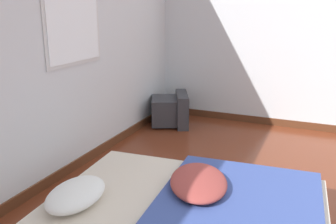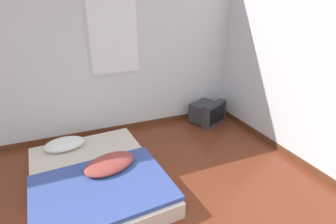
{
  "view_description": "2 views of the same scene",
  "coord_description": "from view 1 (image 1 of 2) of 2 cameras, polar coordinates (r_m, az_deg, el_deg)",
  "views": [
    {
      "loc": [
        -2.09,
        0.89,
        1.5
      ],
      "look_at": [
        0.97,
        2.22,
        0.53
      ],
      "focal_mm": 40.0,
      "sensor_mm": 36.0,
      "label": 1
    },
    {
      "loc": [
        -0.14,
        -0.97,
        2.05
      ],
      "look_at": [
        1.14,
        2.08,
        0.61
      ],
      "focal_mm": 28.0,
      "sensor_mm": 36.0,
      "label": 2
    }
  ],
  "objects": [
    {
      "name": "wall_back",
      "position": [
        2.99,
        -22.29,
        10.94
      ],
      "size": [
        7.7,
        0.08,
        2.6
      ],
      "color": "silver",
      "rests_on": "ground_plane"
    },
    {
      "name": "mattress_bed",
      "position": [
        2.66,
        2.97,
        -15.04
      ],
      "size": [
        1.52,
        1.94,
        0.33
      ],
      "color": "beige",
      "rests_on": "ground_plane"
    },
    {
      "name": "crt_tv",
      "position": [
        4.78,
        0.51,
        0.32
      ],
      "size": [
        0.65,
        0.62,
        0.41
      ],
      "color": "#333338",
      "rests_on": "ground_plane"
    }
  ]
}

